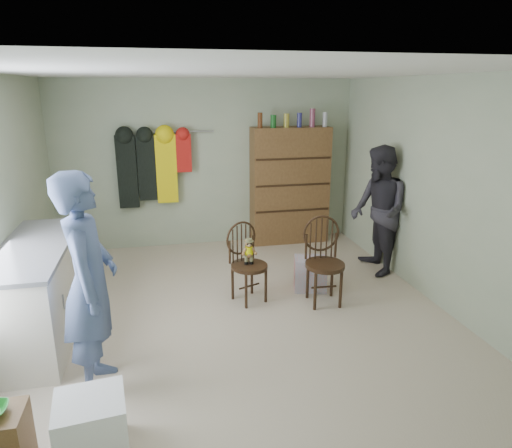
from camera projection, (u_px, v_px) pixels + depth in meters
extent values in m
plane|color=beige|center=(238.00, 314.00, 4.95)|extent=(5.00, 5.00, 0.00)
plane|color=#AEB99B|center=(207.00, 164.00, 6.93)|extent=(4.50, 0.00, 4.50)
plane|color=#AEB99B|center=(436.00, 192.00, 5.06)|extent=(0.00, 5.00, 5.00)
plane|color=white|center=(234.00, 72.00, 4.24)|extent=(5.00, 5.00, 0.00)
cube|color=silver|center=(39.00, 293.00, 4.42)|extent=(0.60, 1.80, 0.90)
cube|color=slate|center=(32.00, 247.00, 4.29)|extent=(0.64, 1.86, 0.04)
cylinder|color=#99999E|center=(64.00, 302.00, 4.04)|extent=(0.02, 0.02, 0.14)
cylinder|color=#99999E|center=(79.00, 265.00, 4.88)|extent=(0.02, 0.02, 0.14)
cube|color=white|center=(92.00, 427.00, 3.00)|extent=(0.49, 0.47, 0.42)
cylinder|color=black|center=(249.00, 266.00, 5.15)|extent=(0.53, 0.53, 0.04)
cylinder|color=black|center=(246.00, 291.00, 5.03)|extent=(0.03, 0.03, 0.41)
cylinder|color=black|center=(266.00, 285.00, 5.18)|extent=(0.03, 0.03, 0.41)
cylinder|color=black|center=(233.00, 283.00, 5.25)|extent=(0.03, 0.03, 0.41)
cylinder|color=black|center=(252.00, 278.00, 5.40)|extent=(0.03, 0.03, 0.41)
torus|color=black|center=(241.00, 238.00, 5.20)|extent=(0.37, 0.18, 0.40)
cylinder|color=black|center=(230.00, 252.00, 5.14)|extent=(0.03, 0.03, 0.27)
cylinder|color=black|center=(253.00, 247.00, 5.32)|extent=(0.03, 0.03, 0.27)
cylinder|color=#E4E506|center=(249.00, 251.00, 5.12)|extent=(0.09, 0.09, 0.09)
cylinder|color=#475128|center=(249.00, 258.00, 5.14)|extent=(0.06, 0.06, 0.14)
sphere|color=#9E7042|center=(249.00, 243.00, 5.09)|extent=(0.08, 0.08, 0.08)
cylinder|color=#475128|center=(249.00, 240.00, 5.08)|extent=(0.08, 0.08, 0.03)
cube|color=black|center=(249.00, 244.00, 5.05)|extent=(0.06, 0.01, 0.01)
cylinder|color=black|center=(325.00, 265.00, 5.09)|extent=(0.46, 0.46, 0.04)
cylinder|color=black|center=(315.00, 291.00, 4.99)|extent=(0.04, 0.04, 0.44)
cylinder|color=black|center=(341.00, 289.00, 5.04)|extent=(0.04, 0.04, 0.44)
cylinder|color=black|center=(308.00, 280.00, 5.28)|extent=(0.04, 0.04, 0.44)
cylinder|color=black|center=(332.00, 279.00, 5.33)|extent=(0.04, 0.04, 0.44)
torus|color=black|center=(321.00, 233.00, 5.16)|extent=(0.43, 0.05, 0.43)
cylinder|color=black|center=(306.00, 247.00, 5.17)|extent=(0.03, 0.03, 0.29)
cylinder|color=black|center=(336.00, 245.00, 5.23)|extent=(0.03, 0.03, 0.29)
cube|color=#E57275|center=(310.00, 274.00, 5.52)|extent=(0.44, 0.38, 0.40)
imported|color=#4A5C88|center=(90.00, 284.00, 3.54)|extent=(0.43, 0.65, 1.79)
imported|color=#2D2B33|center=(378.00, 211.00, 5.87)|extent=(0.70, 0.87, 1.68)
cube|color=brown|center=(290.00, 186.00, 7.11)|extent=(1.20, 0.38, 1.80)
cube|color=black|center=(293.00, 210.00, 7.03)|extent=(1.16, 0.02, 0.03)
cube|color=black|center=(293.00, 185.00, 6.91)|extent=(1.16, 0.02, 0.03)
cube|color=black|center=(294.00, 159.00, 6.80)|extent=(1.16, 0.02, 0.03)
cylinder|color=#592D14|center=(260.00, 120.00, 6.62)|extent=(0.07, 0.07, 0.22)
cylinder|color=#19591E|center=(273.00, 121.00, 6.67)|extent=(0.08, 0.08, 0.19)
cylinder|color=#A59933|center=(286.00, 121.00, 6.71)|extent=(0.08, 0.08, 0.20)
cylinder|color=navy|center=(299.00, 120.00, 6.75)|extent=(0.07, 0.07, 0.21)
cylinder|color=#8C3F59|center=(312.00, 118.00, 6.78)|extent=(0.08, 0.08, 0.27)
cylinder|color=#B2B2B7|center=(325.00, 120.00, 6.83)|extent=(0.07, 0.07, 0.21)
cylinder|color=#99999E|center=(180.00, 132.00, 6.65)|extent=(1.00, 0.02, 0.02)
cube|color=black|center=(127.00, 172.00, 6.59)|extent=(0.28, 0.10, 1.05)
cube|color=black|center=(147.00, 168.00, 6.64)|extent=(0.26, 0.10, 0.95)
cube|color=yellow|center=(166.00, 169.00, 6.70)|extent=(0.30, 0.10, 1.00)
cube|color=red|center=(184.00, 153.00, 6.69)|extent=(0.22, 0.10, 0.55)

